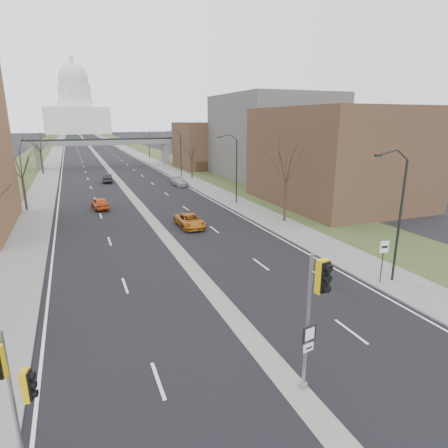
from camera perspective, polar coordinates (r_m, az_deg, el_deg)
ground at (r=17.12m, az=9.58°, el=-22.47°), size 700.00×700.00×0.00m
road_surface at (r=161.83m, az=-19.70°, el=10.96°), size 20.00×600.00×0.01m
median_strip at (r=161.83m, az=-19.70°, el=10.96°), size 1.20×600.00×0.02m
sidewalk_right at (r=162.82m, az=-15.42°, el=11.34°), size 4.00×600.00×0.12m
sidewalk_left at (r=161.72m, az=-24.01°, el=10.55°), size 4.00×600.00×0.12m
grass_verge_right at (r=163.64m, az=-13.29°, el=11.50°), size 8.00×600.00×0.10m
grass_verge_left at (r=162.00m, az=-26.15°, el=10.31°), size 8.00×600.00×0.10m
commercial_block_near at (r=50.53m, az=16.80°, el=9.81°), size 16.00×20.00×12.00m
commercial_block_mid at (r=72.61m, az=7.40°, el=13.07°), size 18.00×22.00×15.00m
commercial_block_far at (r=86.65m, az=-2.16°, el=11.92°), size 14.00×14.00×10.00m
pedestrian_bridge at (r=91.79m, az=-17.68°, el=11.32°), size 34.00×3.00×6.45m
capitol at (r=331.50m, az=-21.58°, el=15.92°), size 48.00×42.00×55.75m
streetlight_near at (r=25.52m, az=24.63°, el=6.19°), size 2.61×0.20×8.70m
streetlight_mid at (r=47.20m, az=1.03°, el=11.26°), size 2.61×0.20×8.70m
streetlight_far at (r=71.81m, az=-7.30°, el=12.61°), size 2.61×0.20×8.70m
tree_left_b at (r=49.82m, az=-28.72°, el=8.77°), size 6.75×6.75×8.81m
tree_left_c at (r=83.58m, az=-26.40°, el=11.62°), size 7.65×7.65×9.99m
tree_right_a at (r=39.27m, az=9.58°, el=9.72°), size 7.20×7.20×9.40m
tree_right_b at (r=69.55m, az=-4.99°, el=11.65°), size 6.30×6.30×8.22m
tree_right_c at (r=108.32m, az=-11.45°, el=13.44°), size 7.65×7.65×9.99m
signal_pole_left at (r=13.42m, az=-29.50°, el=-20.26°), size 0.99×0.79×4.70m
signal_pole_median at (r=14.54m, az=13.76°, el=-11.34°), size 0.70×0.96×5.77m
speed_limit_sign at (r=26.46m, az=23.08°, el=-4.24°), size 0.61×0.15×2.87m
car_left_near at (r=48.12m, az=-18.39°, el=3.04°), size 2.14×4.38×1.44m
car_left_far at (r=68.75m, az=-17.38°, el=6.70°), size 1.87×4.55×1.46m
car_right_near at (r=37.98m, az=-5.21°, el=0.52°), size 2.27×4.88×1.35m
car_right_mid at (r=62.43m, az=-6.79°, el=6.39°), size 2.23×4.71×1.33m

